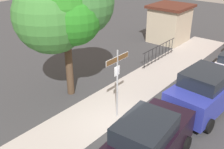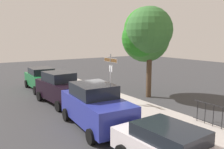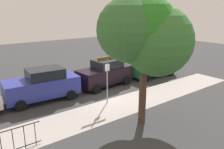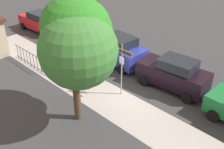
{
  "view_description": "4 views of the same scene",
  "coord_description": "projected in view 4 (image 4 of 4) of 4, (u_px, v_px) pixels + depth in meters",
  "views": [
    {
      "loc": [
        -7.53,
        -5.89,
        7.03
      ],
      "look_at": [
        0.58,
        0.74,
        1.97
      ],
      "focal_mm": 42.95,
      "sensor_mm": 36.0,
      "label": 1
    },
    {
      "loc": [
        12.99,
        -7.74,
        4.24
      ],
      "look_at": [
        0.86,
        0.29,
        1.94
      ],
      "focal_mm": 37.96,
      "sensor_mm": 36.0,
      "label": 2
    },
    {
      "loc": [
        8.28,
        11.09,
        5.62
      ],
      "look_at": [
        0.28,
        0.57,
        1.82
      ],
      "focal_mm": 36.26,
      "sensor_mm": 36.0,
      "label": 3
    },
    {
      "loc": [
        -8.04,
        9.9,
        8.8
      ],
      "look_at": [
        0.71,
        0.99,
        1.52
      ],
      "focal_mm": 41.54,
      "sensor_mm": 36.0,
      "label": 4
    }
  ],
  "objects": [
    {
      "name": "street_sign",
      "position": [
        122.0,
        61.0,
        14.36
      ],
      "size": [
        1.46,
        0.07,
        3.2
      ],
      "color": "#9EA0A5",
      "rests_on": "ground_plane"
    },
    {
      "name": "car_red",
      "position": [
        40.0,
        21.0,
        24.15
      ],
      "size": [
        4.54,
        2.1,
        1.84
      ],
      "rotation": [
        0.0,
        0.0,
        0.02
      ],
      "color": "red",
      "rests_on": "ground_plane"
    },
    {
      "name": "shade_tree",
      "position": [
        78.0,
        38.0,
        11.37
      ],
      "size": [
        4.44,
        4.0,
        6.31
      ],
      "color": "#473424",
      "rests_on": "ground_plane"
    },
    {
      "name": "ground_plane",
      "position": [
        132.0,
        95.0,
        15.4
      ],
      "size": [
        60.0,
        60.0,
        0.0
      ],
      "primitive_type": "plane",
      "color": "#38383A"
    },
    {
      "name": "iron_fence",
      "position": [
        30.0,
        59.0,
        18.25
      ],
      "size": [
        4.06,
        0.04,
        1.07
      ],
      "color": "black",
      "rests_on": "ground_plane"
    },
    {
      "name": "sidewalk_strip",
      "position": [
        93.0,
        90.0,
        15.81
      ],
      "size": [
        24.0,
        2.6,
        0.0
      ],
      "primitive_type": "cube",
      "color": "#ADA49E",
      "rests_on": "ground_plane"
    },
    {
      "name": "car_black",
      "position": [
        173.0,
        74.0,
        15.55
      ],
      "size": [
        4.4,
        2.24,
        2.02
      ],
      "rotation": [
        0.0,
        0.0,
        0.08
      ],
      "color": "black",
      "rests_on": "ground_plane"
    },
    {
      "name": "car_white",
      "position": [
        75.0,
        35.0,
        21.51
      ],
      "size": [
        4.58,
        2.1,
        1.49
      ],
      "rotation": [
        0.0,
        0.0,
        0.05
      ],
      "color": "white",
      "rests_on": "ground_plane"
    },
    {
      "name": "car_blue",
      "position": [
        117.0,
        49.0,
        18.53
      ],
      "size": [
        4.68,
        2.41,
        2.07
      ],
      "rotation": [
        0.0,
        0.0,
        -0.07
      ],
      "color": "#293299",
      "rests_on": "ground_plane"
    }
  ]
}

